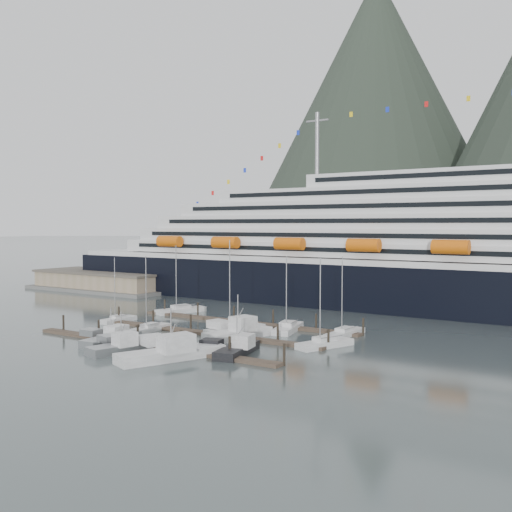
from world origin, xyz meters
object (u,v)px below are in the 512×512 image
object	(u,v)px
warehouse	(104,282)
trawler_b	(121,346)
sailboat_h	(325,344)
trawler_d	(236,349)
sailboat_e	(181,311)
sailboat_g	(345,334)
trawler_e	(237,332)
sailboat_a	(118,320)
sailboat_b	(150,329)
sailboat_f	(288,329)
trawler_a	(111,338)
cruise_ship	(485,257)
trawler_c	(171,352)
sailboat_d	(235,330)

from	to	relation	value
warehouse	trawler_b	distance (m)	87.65
sailboat_h	trawler_d	size ratio (longest dim) A/B	1.31
sailboat_e	trawler_b	size ratio (longest dim) A/B	1.40
sailboat_g	trawler_e	distance (m)	18.17
sailboat_a	sailboat_b	world-z (taller)	sailboat_b
sailboat_f	trawler_d	size ratio (longest dim) A/B	1.25
sailboat_e	trawler_a	size ratio (longest dim) A/B	1.31
sailboat_a	sailboat_e	world-z (taller)	sailboat_e
warehouse	sailboat_g	size ratio (longest dim) A/B	3.30
cruise_ship	sailboat_h	bearing A→B (deg)	-103.50
trawler_c	trawler_e	xyz separation A→B (m)	(-1.13, 17.67, 0.01)
sailboat_a	trawler_a	bearing A→B (deg)	-136.35
sailboat_f	sailboat_g	world-z (taller)	sailboat_g
sailboat_a	sailboat_h	xyz separation A→B (m)	(44.12, 0.78, 0.03)
sailboat_a	trawler_b	xyz separation A→B (m)	(20.71, -19.03, 0.45)
sailboat_b	sailboat_g	world-z (taller)	sailboat_g
sailboat_a	trawler_e	world-z (taller)	sailboat_a
sailboat_f	sailboat_b	bearing A→B (deg)	108.77
sailboat_d	sailboat_g	bearing A→B (deg)	-51.44
trawler_c	trawler_b	bearing A→B (deg)	115.62
trawler_c	cruise_ship	bearing A→B (deg)	1.03
sailboat_d	trawler_e	size ratio (longest dim) A/B	1.29
cruise_ship	trawler_a	xyz separation A→B (m)	(-41.91, -65.97, -11.22)
sailboat_e	trawler_b	world-z (taller)	sailboat_e
warehouse	sailboat_h	xyz separation A→B (m)	(90.00, -37.16, -1.81)
sailboat_d	sailboat_e	size ratio (longest dim) A/B	1.12
cruise_ship	sailboat_e	distance (m)	65.40
trawler_b	sailboat_b	bearing A→B (deg)	42.91
sailboat_a	trawler_a	size ratio (longest dim) A/B	1.13
sailboat_b	sailboat_g	size ratio (longest dim) A/B	0.98
sailboat_b	sailboat_d	bearing A→B (deg)	-65.13
trawler_a	sailboat_b	bearing A→B (deg)	6.17
trawler_b	trawler_e	distance (m)	19.98
warehouse	trawler_e	bearing A→B (deg)	-27.40
sailboat_f	trawler_a	world-z (taller)	sailboat_f
sailboat_a	sailboat_g	size ratio (longest dim) A/B	0.92
sailboat_g	sailboat_d	bearing A→B (deg)	116.35
sailboat_b	trawler_e	xyz separation A→B (m)	(16.66, 3.22, 0.58)
sailboat_e	trawler_b	bearing A→B (deg)	-133.91
sailboat_b	sailboat_h	distance (m)	32.38
sailboat_f	sailboat_a	bearing A→B (deg)	91.63
trawler_b	sailboat_f	bearing A→B (deg)	-9.29
sailboat_b	trawler_b	xyz separation A→B (m)	(8.62, -15.06, 0.44)
sailboat_h	trawler_c	world-z (taller)	sailboat_h
trawler_c	sailboat_e	bearing A→B (deg)	60.76
sailboat_a	sailboat_f	xyz separation A→B (m)	(32.46, 9.44, 0.03)
warehouse	trawler_c	world-z (taller)	trawler_c
cruise_ship	trawler_c	world-z (taller)	cruise_ship
warehouse	trawler_d	xyz separation A→B (m)	(81.57, -48.72, -1.42)
warehouse	trawler_d	world-z (taller)	trawler_d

